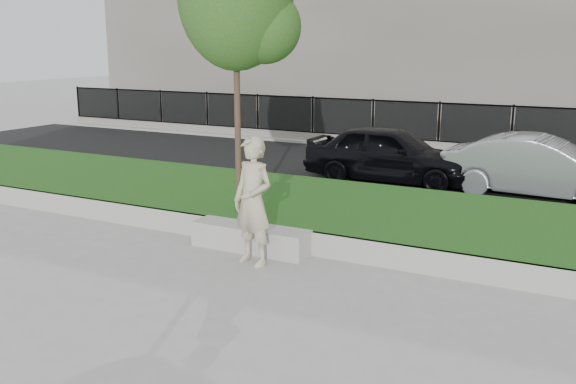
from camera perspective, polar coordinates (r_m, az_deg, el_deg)
The scene contains 12 objects.
ground at distance 9.79m, azimuth -1.87°, elevation -7.13°, with size 90.00×90.00×0.00m, color gray.
grass_bank at distance 12.30m, azimuth 5.04°, elevation -1.96°, with size 34.00×4.00×0.40m, color black.
grass_kerb at distance 10.59m, azimuth 0.91°, elevation -4.40°, with size 34.00×0.08×0.40m, color gray.
street at distance 17.42m, azimuth 12.08°, elevation 1.66°, with size 34.00×7.00×0.04m, color black.
far_pavement at distance 21.72m, azimuth 15.36°, elevation 3.81°, with size 34.00×3.00×0.12m, color gray.
iron_fence at distance 20.69m, azimuth 14.82°, elevation 4.75°, with size 32.00×0.30×1.50m.
building_facade at distance 28.39m, azimuth 19.22°, elevation 15.64°, with size 34.00×10.00×10.00m, color #615C55.
stone_bench at distance 10.74m, azimuth -3.34°, elevation -4.11°, with size 2.06×0.52×0.42m, color gray.
man at distance 9.89m, azimuth -3.13°, elevation -0.84°, with size 0.73×0.48×2.01m, color #B9AF8E.
book at distance 10.80m, azimuth -2.84°, elevation -2.77°, with size 0.24×0.17×0.03m, color white.
car_dark at distance 15.90m, azimuth 9.07°, elevation 3.38°, with size 1.67×4.16×1.42m, color black.
car_silver at distance 15.17m, azimuth 21.54°, elevation 2.06°, with size 1.44×4.14×1.36m, color gray.
Camera 1 is at (4.56, -7.98, 3.38)m, focal length 40.00 mm.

